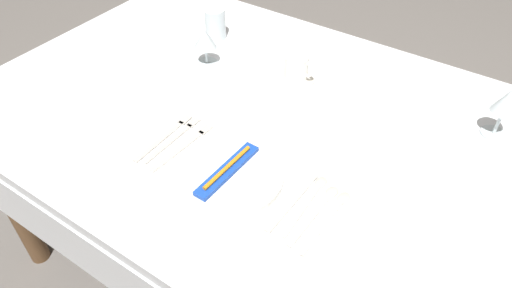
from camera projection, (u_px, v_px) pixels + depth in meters
The scene contains 16 objects.
ground_plane at pixel (274, 273), 1.79m from camera, with size 6.00×6.00×0.00m, color slate.
dining_table at pixel (280, 145), 1.35m from camera, with size 1.80×1.11×0.74m.
dinner_plate at pixel (228, 175), 1.14m from camera, with size 0.27×0.27×0.02m, color white.
toothbrush_package at pixel (228, 170), 1.13m from camera, with size 0.04×0.21×0.02m.
fork_outer at pixel (185, 145), 1.23m from camera, with size 0.03×0.22×0.00m.
fork_inner at pixel (175, 138), 1.25m from camera, with size 0.02×0.21×0.00m.
fork_salad at pixel (166, 136), 1.25m from camera, with size 0.02×0.22×0.00m.
dinner_knife at pixel (291, 203), 1.08m from camera, with size 0.02×0.21×0.00m.
spoon_soup at pixel (310, 198), 1.09m from camera, with size 0.03×0.21×0.01m.
spoon_dessert at pixel (319, 208), 1.07m from camera, with size 0.03×0.21×0.01m.
spoon_tea at pixel (331, 214), 1.06m from camera, with size 0.03×0.21×0.01m.
saucer_left at pixel (295, 78), 1.45m from camera, with size 0.12×0.12×0.01m, color white.
coffee_cup_left at pixel (297, 67), 1.42m from camera, with size 0.10×0.07×0.07m.
wine_glass_centre at pixel (205, 41), 1.46m from camera, with size 0.07×0.07×0.12m.
wine_glass_left at pixel (507, 104), 1.19m from camera, with size 0.07×0.07×0.15m.
drink_tumbler at pixel (215, 25), 1.61m from camera, with size 0.07×0.07×0.10m.
Camera 1 is at (0.50, -0.87, 1.57)m, focal length 33.06 mm.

